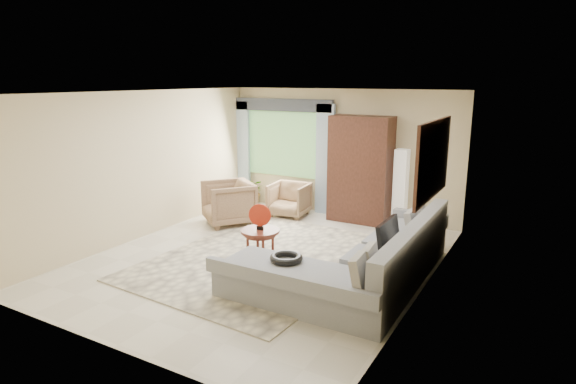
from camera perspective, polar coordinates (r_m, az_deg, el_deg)
The scene contains 17 objects.
ground at distance 7.75m, azimuth -2.91°, elevation -7.89°, with size 6.00×6.00×0.00m, color silver.
area_rug at distance 7.74m, azimuth -2.78°, elevation -7.84°, with size 3.00×4.00×0.02m, color beige.
sectional_sofa at distance 6.76m, azimuth 9.24°, elevation -8.74°, with size 2.30×3.46×0.90m.
tv_screen at distance 6.62m, azimuth 11.86°, elevation -5.31°, with size 0.06×0.74×0.48m, color black.
garden_hose at distance 6.26m, azimuth -0.20°, elevation -7.82°, with size 0.43×0.43×0.09m, color black.
coffee_table at distance 7.34m, azimuth -3.30°, elevation -6.56°, with size 0.59×0.59×0.59m.
red_disc at distance 7.18m, azimuth -3.35°, elevation -2.74°, with size 0.34×0.34×0.03m, color #B32611.
armchair_left at distance 9.50m, azimuth -7.07°, elevation -1.28°, with size 0.90×0.93×0.84m, color #9A7854.
armchair_right at distance 9.97m, azimuth 0.15°, elevation -0.90°, with size 0.75×0.77×0.70m, color #937650.
potted_plant at distance 10.89m, azimuth -4.11°, elevation 0.02°, with size 0.54×0.47×0.60m, color #999999.
armoire at distance 9.58m, azimuth 8.59°, elevation 2.65°, with size 1.20×0.55×2.10m, color black.
floor_lamp at distance 9.45m, azimuth 13.19°, elevation 0.43°, with size 0.24×0.24×1.50m, color silver.
window at distance 10.56m, azimuth -0.54°, elevation 5.71°, with size 1.80×0.04×1.40m, color #669E59.
curtain_left at distance 11.08m, azimuth -5.50°, elevation 4.70°, with size 0.40×0.08×2.30m, color #9EB7CC.
curtain_right at distance 10.04m, azimuth 4.41°, elevation 3.82°, with size 0.40×0.08×2.30m, color #9EB7CC.
valance at distance 10.42m, azimuth -0.75°, elevation 10.30°, with size 2.40×0.12×0.26m, color #1E232D.
wall_mirror at distance 6.68m, azimuth 16.80°, elevation 3.68°, with size 0.05×1.70×1.05m.
Camera 1 is at (3.90, -6.08, 2.81)m, focal length 30.00 mm.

